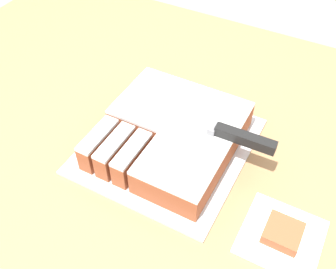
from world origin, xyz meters
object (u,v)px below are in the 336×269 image
at_px(cake_board, 168,146).
at_px(brownie, 283,233).
at_px(cake, 171,134).
at_px(knife, 230,134).

xyz_separation_m(cake_board, brownie, (0.29, -0.10, 0.01)).
bearing_deg(cake, cake_board, -132.23).
bearing_deg(knife, cake, 7.70).
distance_m(cake, brownie, 0.30).
relative_size(cake_board, brownie, 5.54).
distance_m(cake, knife, 0.13).
relative_size(cake, knife, 1.01).
height_order(cake_board, brownie, brownie).
height_order(cake, brownie, cake).
xyz_separation_m(cake, knife, (0.12, 0.02, 0.04)).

